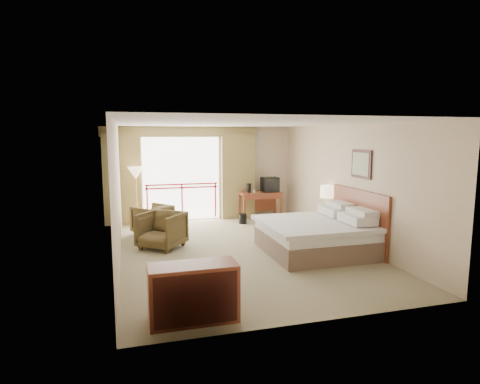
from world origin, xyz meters
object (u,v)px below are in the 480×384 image
object	(u,v)px
bed	(317,235)
armchair_near	(162,248)
armchair_far	(153,234)
dresser	(193,293)
nightstand	(328,224)
wastebasket	(243,219)
floor_lamp	(136,175)
side_table	(154,223)
desk	(260,198)
table_lamp	(328,192)
tv	(270,185)

from	to	relation	value
bed	armchair_near	bearing A→B (deg)	158.51
armchair_far	bed	bearing A→B (deg)	101.90
armchair_near	dresser	size ratio (longest dim) A/B	0.75
armchair_near	nightstand	bearing A→B (deg)	39.18
wastebasket	floor_lamp	xyz separation A→B (m)	(-2.86, 0.51, 1.25)
nightstand	side_table	world-z (taller)	nightstand
armchair_far	nightstand	bearing A→B (deg)	123.04
nightstand	side_table	size ratio (longest dim) A/B	1.11
side_table	wastebasket	bearing A→B (deg)	20.49
desk	armchair_far	bearing A→B (deg)	-165.12
nightstand	desk	distance (m)	2.58
armchair_near	side_table	distance (m)	1.03
armchair_far	armchair_near	distance (m)	1.36
wastebasket	table_lamp	bearing A→B (deg)	-47.38
nightstand	table_lamp	distance (m)	0.79
nightstand	armchair_far	xyz separation A→B (m)	(-4.16, 1.31, -0.29)
tv	bed	bearing A→B (deg)	-103.86
side_table	floor_lamp	world-z (taller)	floor_lamp
tv	armchair_near	size ratio (longest dim) A/B	0.55
bed	dresser	distance (m)	3.88
wastebasket	nightstand	bearing A→B (deg)	-48.16
bed	armchair_far	world-z (taller)	bed
tv	armchair_far	bearing A→B (deg)	-174.17
nightstand	tv	bearing A→B (deg)	104.92
table_lamp	wastebasket	size ratio (longest dim) A/B	2.34
armchair_near	table_lamp	bearing A→B (deg)	39.89
desk	armchair_near	size ratio (longest dim) A/B	1.39
nightstand	armchair_near	bearing A→B (deg)	179.00
bed	side_table	xyz separation A→B (m)	(-3.22, 2.19, -0.02)
bed	table_lamp	distance (m)	1.76
desk	side_table	size ratio (longest dim) A/B	2.37
table_lamp	armchair_far	distance (m)	4.48
armchair_far	floor_lamp	distance (m)	1.77
table_lamp	dresser	distance (m)	5.49
table_lamp	side_table	bearing A→B (deg)	168.25
floor_lamp	bed	bearing A→B (deg)	-45.36
table_lamp	floor_lamp	distance (m)	5.07
bed	wastebasket	bearing A→B (deg)	103.17
table_lamp	floor_lamp	xyz separation A→B (m)	(-4.51, 2.30, 0.32)
table_lamp	armchair_far	bearing A→B (deg)	163.18
nightstand	table_lamp	xyz separation A→B (m)	(-0.00, 0.05, 0.79)
armchair_far	armchair_near	xyz separation A→B (m)	(0.11, -1.35, 0.00)
nightstand	tv	distance (m)	2.51
bed	desk	distance (m)	3.64
nightstand	tv	size ratio (longest dim) A/B	1.19
bed	dresser	size ratio (longest dim) A/B	1.82
table_lamp	wastebasket	distance (m)	2.61
armchair_far	side_table	distance (m)	0.53
desk	floor_lamp	xyz separation A→B (m)	(-3.52, -0.00, 0.77)
armchair_far	dresser	distance (m)	5.03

